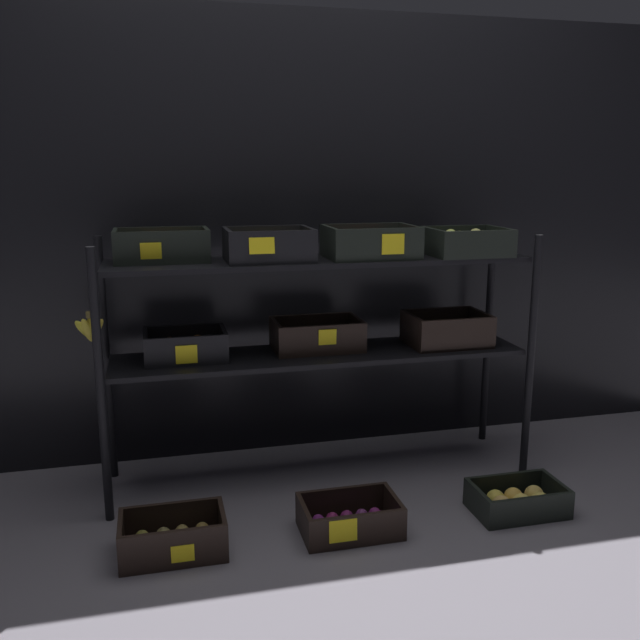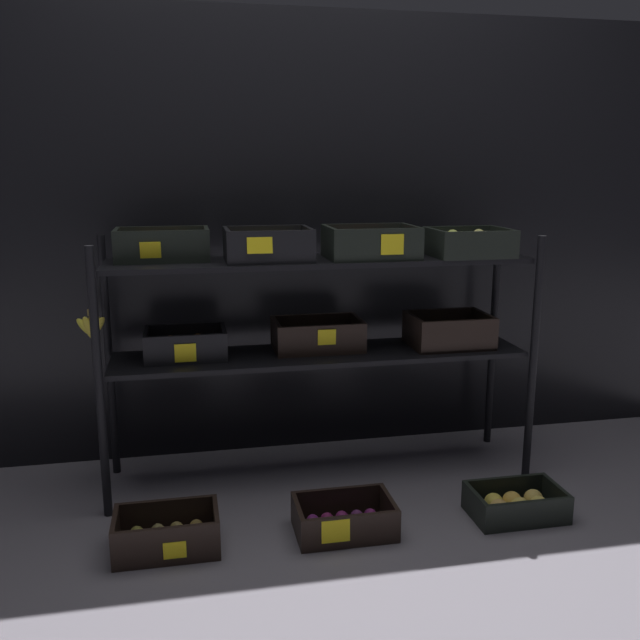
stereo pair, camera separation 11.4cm
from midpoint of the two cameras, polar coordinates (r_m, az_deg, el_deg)
name	(u,v)px [view 2 (the right image)]	position (r m, az deg, el deg)	size (l,w,h in m)	color
ground_plane	(320,474)	(2.98, 1.12, -12.62)	(10.00, 10.00, 0.00)	slate
storefront_wall	(303,239)	(3.09, -0.37, 6.76)	(4.09, 0.12, 1.91)	black
display_rack	(320,300)	(2.75, 1.16, 1.64)	(1.81, 0.41, 1.04)	black
crate_ground_kiwi	(167,536)	(2.48, -11.23, -17.17)	(0.35, 0.22, 0.14)	black
crate_ground_plum	(344,521)	(2.54, 3.35, -16.32)	(0.35, 0.23, 0.12)	black
crate_ground_apple_gold	(516,505)	(2.76, 17.12, -14.44)	(0.34, 0.21, 0.11)	black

